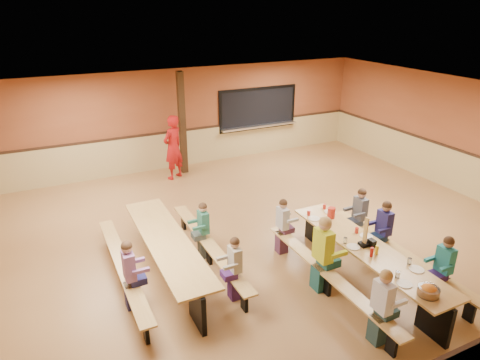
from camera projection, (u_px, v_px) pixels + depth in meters
name	position (u px, v px, depth m)	size (l,w,h in m)	color
ground	(259.00, 236.00, 9.42)	(12.00, 12.00, 0.00)	olive
room_envelope	(259.00, 208.00, 9.15)	(12.04, 10.04, 3.02)	brown
kitchen_pass_through	(258.00, 110.00, 14.02)	(2.78, 0.28, 1.38)	black
structural_post	(182.00, 124.00, 12.42)	(0.18, 0.18, 3.00)	black
cafeteria_table_main	(366.00, 257.00, 7.67)	(1.91, 3.70, 0.74)	tan
cafeteria_table_second	(167.00, 250.00, 7.90)	(1.91, 3.70, 0.74)	tan
seated_child_white_left	(381.00, 308.00, 6.25)	(0.39, 0.32, 1.25)	silver
seated_adult_yellow	(323.00, 254.00, 7.43)	(0.46, 0.38, 1.40)	#BFCF1D
seated_child_grey_left	(282.00, 227.00, 8.59)	(0.35, 0.29, 1.17)	#BDBDBD
seated_child_teal_right	(443.00, 269.00, 7.19)	(0.37, 0.30, 1.21)	teal
seated_child_navy_right	(383.00, 231.00, 8.35)	(0.39, 0.32, 1.24)	navy
seated_child_char_right	(359.00, 217.00, 8.94)	(0.38, 0.31, 1.23)	#565961
seated_child_purple_sec	(130.00, 275.00, 7.00)	(0.38, 0.31, 1.24)	#925E99
seated_child_green_sec	(204.00, 231.00, 8.44)	(0.35, 0.29, 1.17)	#2A6A54
seated_child_tan_sec	(235.00, 269.00, 7.23)	(0.35, 0.29, 1.17)	#A9A18A
standing_woman	(173.00, 147.00, 12.20)	(0.68, 0.45, 1.87)	#A51312
punch_pitcher	(331.00, 213.00, 8.57)	(0.16, 0.16, 0.22)	red
chip_bowl	(429.00, 291.00, 6.31)	(0.32, 0.32, 0.15)	orange
napkin_dispenser	(372.00, 243.00, 7.58)	(0.10, 0.14, 0.13)	black
condiment_mustard	(377.00, 250.00, 7.33)	(0.06, 0.06, 0.17)	yellow
condiment_ketchup	(372.00, 252.00, 7.27)	(0.06, 0.06, 0.17)	#B2140F
table_paddle	(365.00, 239.00, 7.57)	(0.16, 0.16, 0.56)	black
place_settings	(368.00, 244.00, 7.57)	(0.65, 3.30, 0.11)	beige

